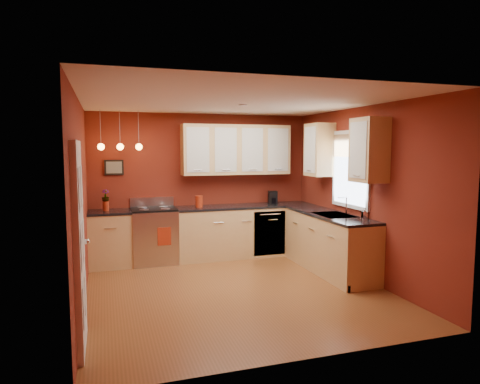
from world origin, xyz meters
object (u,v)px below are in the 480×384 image
object	(u,v)px
gas_range	(154,235)
red_canister	(199,201)
sink	(334,216)
coffee_maker	(273,198)
soap_pump	(365,213)

from	to	relation	value
gas_range	red_canister	world-z (taller)	red_canister
sink	coffee_maker	world-z (taller)	sink
coffee_maker	soap_pump	xyz separation A→B (m)	(0.63, -2.07, -0.02)
red_canister	coffee_maker	xyz separation A→B (m)	(1.46, 0.14, 0.00)
gas_range	sink	bearing A→B (deg)	-29.78
gas_range	red_canister	bearing A→B (deg)	-2.21
sink	red_canister	xyz separation A→B (m)	(-1.84, 1.47, 0.13)
gas_range	soap_pump	size ratio (longest dim) A/B	6.71
sink	coffee_maker	bearing A→B (deg)	103.27
gas_range	red_canister	distance (m)	0.97
red_canister	coffee_maker	bearing A→B (deg)	5.65
gas_range	coffee_maker	distance (m)	2.31
gas_range	sink	world-z (taller)	sink
coffee_maker	sink	bearing A→B (deg)	-68.19
gas_range	coffee_maker	bearing A→B (deg)	2.91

